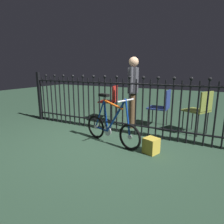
{
  "coord_description": "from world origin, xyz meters",
  "views": [
    {
      "loc": [
        1.66,
        -2.83,
        1.33
      ],
      "look_at": [
        0.06,
        0.21,
        0.55
      ],
      "focal_mm": 30.8,
      "sensor_mm": 36.0,
      "label": 1
    }
  ],
  "objects_px": {
    "display_crate": "(151,146)",
    "chair_red": "(111,99)",
    "bicycle": "(111,127)",
    "chair_navy": "(162,105)",
    "person_visitor": "(133,86)",
    "chair_olive": "(200,108)"
  },
  "relations": [
    {
      "from": "display_crate",
      "to": "chair_red",
      "type": "bearing_deg",
      "value": 135.07
    },
    {
      "from": "bicycle",
      "to": "chair_navy",
      "type": "distance_m",
      "value": 1.57
    },
    {
      "from": "chair_navy",
      "to": "chair_red",
      "type": "xyz_separation_m",
      "value": [
        -1.35,
        0.04,
        0.04
      ]
    },
    {
      "from": "bicycle",
      "to": "chair_navy",
      "type": "bearing_deg",
      "value": 69.44
    },
    {
      "from": "chair_navy",
      "to": "person_visitor",
      "type": "height_order",
      "value": "person_visitor"
    },
    {
      "from": "display_crate",
      "to": "person_visitor",
      "type": "bearing_deg",
      "value": 123.88
    },
    {
      "from": "chair_navy",
      "to": "person_visitor",
      "type": "relative_size",
      "value": 0.54
    },
    {
      "from": "chair_navy",
      "to": "display_crate",
      "type": "height_order",
      "value": "chair_navy"
    },
    {
      "from": "bicycle",
      "to": "person_visitor",
      "type": "bearing_deg",
      "value": 92.45
    },
    {
      "from": "chair_red",
      "to": "display_crate",
      "type": "xyz_separation_m",
      "value": [
        1.56,
        -1.56,
        -0.43
      ]
    },
    {
      "from": "chair_navy",
      "to": "person_visitor",
      "type": "distance_m",
      "value": 0.8
    },
    {
      "from": "bicycle",
      "to": "chair_red",
      "type": "xyz_separation_m",
      "value": [
        -0.81,
        1.49,
        0.24
      ]
    },
    {
      "from": "chair_navy",
      "to": "chair_red",
      "type": "height_order",
      "value": "chair_red"
    },
    {
      "from": "chair_olive",
      "to": "chair_red",
      "type": "relative_size",
      "value": 1.0
    },
    {
      "from": "chair_red",
      "to": "person_visitor",
      "type": "relative_size",
      "value": 0.57
    },
    {
      "from": "chair_red",
      "to": "display_crate",
      "type": "height_order",
      "value": "chair_red"
    },
    {
      "from": "display_crate",
      "to": "chair_navy",
      "type": "bearing_deg",
      "value": 97.88
    },
    {
      "from": "bicycle",
      "to": "chair_navy",
      "type": "height_order",
      "value": "bicycle"
    },
    {
      "from": "bicycle",
      "to": "chair_olive",
      "type": "relative_size",
      "value": 1.39
    },
    {
      "from": "chair_red",
      "to": "bicycle",
      "type": "bearing_deg",
      "value": -61.67
    },
    {
      "from": "person_visitor",
      "to": "display_crate",
      "type": "height_order",
      "value": "person_visitor"
    },
    {
      "from": "person_visitor",
      "to": "display_crate",
      "type": "xyz_separation_m",
      "value": [
        0.8,
        -1.2,
        -0.81
      ]
    }
  ]
}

